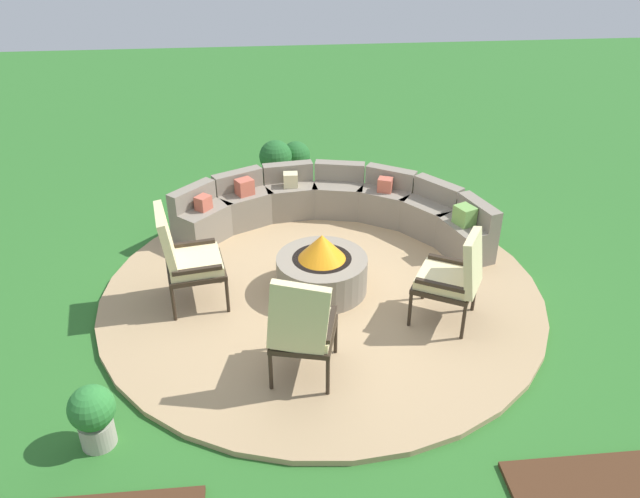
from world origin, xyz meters
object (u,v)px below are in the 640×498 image
object	(u,v)px
fire_pit	(322,269)
curved_stone_bench	(335,208)
lounge_chair_front_right	(302,327)
lounge_chair_back_left	(455,275)
potted_plant_1	(276,162)
potted_plant_2	(296,158)
potted_plant_0	(93,414)
lounge_chair_front_left	(185,256)

from	to	relation	value
fire_pit	curved_stone_bench	bearing A→B (deg)	77.41
lounge_chair_front_right	lounge_chair_back_left	bearing A→B (deg)	38.33
potted_plant_1	potted_plant_2	bearing A→B (deg)	33.74
curved_stone_bench	potted_plant_0	size ratio (longest dim) A/B	6.70
fire_pit	potted_plant_0	size ratio (longest dim) A/B	1.73
fire_pit	lounge_chair_back_left	world-z (taller)	lounge_chair_back_left
potted_plant_0	fire_pit	bearing A→B (deg)	44.21
potted_plant_0	potted_plant_1	world-z (taller)	potted_plant_1
lounge_chair_front_right	potted_plant_0	distance (m)	1.80
fire_pit	potted_plant_0	world-z (taller)	fire_pit
fire_pit	lounge_chair_front_left	size ratio (longest dim) A/B	0.89
lounge_chair_front_left	lounge_chair_front_right	distance (m)	1.69
potted_plant_1	curved_stone_bench	bearing A→B (deg)	-65.62
potted_plant_0	curved_stone_bench	bearing A→B (deg)	55.38
lounge_chair_front_left	lounge_chair_back_left	size ratio (longest dim) A/B	1.08
lounge_chair_front_right	lounge_chair_back_left	world-z (taller)	lounge_chair_front_right
potted_plant_0	lounge_chair_back_left	bearing A→B (deg)	21.44
curved_stone_bench	potted_plant_2	size ratio (longest dim) A/B	6.57
curved_stone_bench	lounge_chair_front_left	size ratio (longest dim) A/B	3.47
lounge_chair_back_left	potted_plant_1	bearing A→B (deg)	53.14
curved_stone_bench	lounge_chair_back_left	world-z (taller)	lounge_chair_back_left
fire_pit	curved_stone_bench	world-z (taller)	fire_pit
lounge_chair_front_right	potted_plant_0	bearing A→B (deg)	-147.99
potted_plant_1	potted_plant_2	world-z (taller)	potted_plant_1
lounge_chair_back_left	potted_plant_1	size ratio (longest dim) A/B	1.49
lounge_chair_back_left	potted_plant_0	distance (m)	3.47
fire_pit	potted_plant_1	bearing A→B (deg)	97.37
lounge_chair_front_right	lounge_chair_back_left	xyz separation A→B (m)	(1.54, 0.71, -0.03)
lounge_chair_front_right	potted_plant_2	xyz separation A→B (m)	(0.24, 4.51, -0.30)
fire_pit	lounge_chair_front_left	xyz separation A→B (m)	(-1.41, -0.09, 0.30)
fire_pit	lounge_chair_back_left	distance (m)	1.43
curved_stone_bench	lounge_chair_front_right	size ratio (longest dim) A/B	3.39
fire_pit	potted_plant_0	bearing A→B (deg)	-135.79
curved_stone_bench	potted_plant_2	distance (m)	1.77
lounge_chair_front_left	potted_plant_0	size ratio (longest dim) A/B	1.93
lounge_chair_front_left	lounge_chair_back_left	world-z (taller)	lounge_chair_front_left
fire_pit	potted_plant_0	distance (m)	2.78
lounge_chair_back_left	potted_plant_0	world-z (taller)	lounge_chair_back_left
fire_pit	curved_stone_bench	size ratio (longest dim) A/B	0.26
lounge_chair_front_left	curved_stone_bench	bearing A→B (deg)	120.93
curved_stone_bench	potted_plant_1	size ratio (longest dim) A/B	5.56
fire_pit	lounge_chair_back_left	xyz separation A→B (m)	(1.23, -0.67, 0.28)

